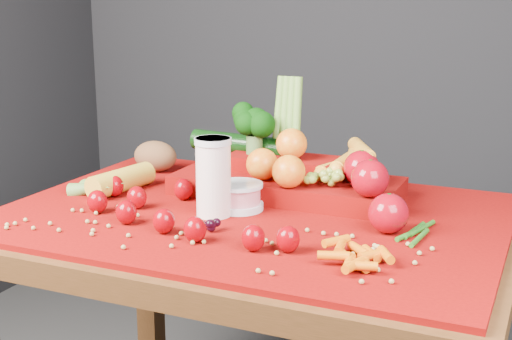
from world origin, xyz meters
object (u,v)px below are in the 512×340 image
at_px(table, 252,258).
at_px(produce_mound, 296,171).
at_px(yogurt_bowl, 239,195).
at_px(milk_glass, 213,174).

distance_m(table, produce_mound, 0.23).
relative_size(yogurt_bowl, produce_mound, 0.18).
height_order(milk_glass, produce_mound, produce_mound).
bearing_deg(table, produce_mound, 74.92).
xyz_separation_m(table, milk_glass, (-0.06, -0.06, 0.20)).
distance_m(table, yogurt_bowl, 0.14).
xyz_separation_m(yogurt_bowl, produce_mound, (0.08, 0.15, 0.03)).
bearing_deg(yogurt_bowl, milk_glass, -116.73).
distance_m(milk_glass, produce_mound, 0.24).
distance_m(milk_glass, yogurt_bowl, 0.09).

